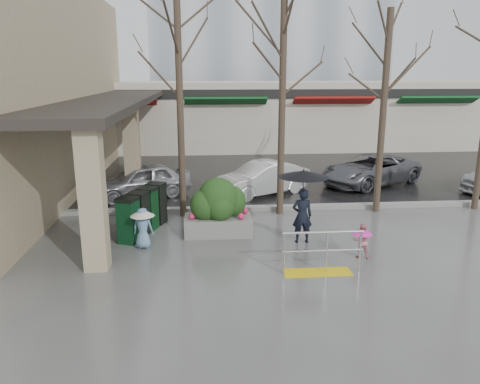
{
  "coord_description": "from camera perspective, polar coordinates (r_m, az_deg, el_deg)",
  "views": [
    {
      "loc": [
        -1.35,
        -11.2,
        4.58
      ],
      "look_at": [
        -0.3,
        1.52,
        1.3
      ],
      "focal_mm": 35.0,
      "sensor_mm": 36.0,
      "label": 1
    }
  ],
  "objects": [
    {
      "name": "tree_mideast",
      "position": [
        15.91,
        17.47,
        14.79
      ],
      "size": [
        3.2,
        3.2,
        6.5
      ],
      "color": "#382B21",
      "rests_on": "ground"
    },
    {
      "name": "near_building",
      "position": [
        20.67,
        -26.98,
        11.29
      ],
      "size": [
        6.0,
        18.0,
        8.0
      ],
      "primitive_type": "cube",
      "color": "tan",
      "rests_on": "ground"
    },
    {
      "name": "storefront_row",
      "position": [
        29.47,
        1.88,
        9.43
      ],
      "size": [
        34.0,
        6.74,
        4.0
      ],
      "color": "beige",
      "rests_on": "ground"
    },
    {
      "name": "woman",
      "position": [
        12.76,
        7.68,
        -0.26
      ],
      "size": [
        1.36,
        1.36,
        2.08
      ],
      "rotation": [
        0.0,
        0.0,
        3.13
      ],
      "color": "black",
      "rests_on": "ground"
    },
    {
      "name": "tree_midwest",
      "position": [
        15.03,
        5.3,
        16.86
      ],
      "size": [
        3.2,
        3.2,
        7.0
      ],
      "color": "#382B21",
      "rests_on": "ground"
    },
    {
      "name": "news_boxes",
      "position": [
        13.94,
        -11.71,
        -2.3
      ],
      "size": [
        1.27,
        2.33,
        1.28
      ],
      "rotation": [
        0.0,
        0.0,
        -0.35
      ],
      "color": "#0D391D",
      "rests_on": "ground"
    },
    {
      "name": "planter",
      "position": [
        13.46,
        -2.67,
        -1.89
      ],
      "size": [
        1.93,
        1.14,
        1.68
      ],
      "rotation": [
        0.0,
        0.0,
        -0.0
      ],
      "color": "gray",
      "rests_on": "ground"
    },
    {
      "name": "ground",
      "position": [
        12.17,
        2.03,
        -7.69
      ],
      "size": [
        120.0,
        120.0,
        0.0
      ],
      "primitive_type": "plane",
      "color": "#51514F",
      "rests_on": "ground"
    },
    {
      "name": "car_c",
      "position": [
        20.23,
        15.58,
        2.63
      ],
      "size": [
        4.97,
        4.06,
        1.26
      ],
      "primitive_type": "imported",
      "rotation": [
        0.0,
        0.0,
        -1.05
      ],
      "color": "slate",
      "rests_on": "ground"
    },
    {
      "name": "pillar_back",
      "position": [
        17.61,
        -13.01,
        4.81
      ],
      "size": [
        0.55,
        0.55,
        3.5
      ],
      "primitive_type": "cube",
      "color": "tan",
      "rests_on": "ground"
    },
    {
      "name": "curb",
      "position": [
        15.91,
        0.36,
        -2.03
      ],
      "size": [
        120.0,
        0.3,
        0.15
      ],
      "primitive_type": "cube",
      "color": "gray",
      "rests_on": "ground"
    },
    {
      "name": "child_blue",
      "position": [
        12.7,
        -11.77,
        -3.84
      ],
      "size": [
        0.65,
        0.65,
        1.12
      ],
      "rotation": [
        0.0,
        0.0,
        2.96
      ],
      "color": "#6791B8",
      "rests_on": "ground"
    },
    {
      "name": "canopy_slab",
      "position": [
        19.53,
        -15.16,
        11.13
      ],
      "size": [
        2.8,
        18.0,
        0.25
      ],
      "primitive_type": "cube",
      "color": "#2D2823",
      "rests_on": "pillar_front"
    },
    {
      "name": "car_b",
      "position": [
        17.88,
        2.63,
        1.64
      ],
      "size": [
        3.99,
        3.04,
        1.26
      ],
      "primitive_type": "imported",
      "rotation": [
        0.0,
        0.0,
        -1.06
      ],
      "color": "white",
      "rests_on": "ground"
    },
    {
      "name": "car_a",
      "position": [
        17.92,
        -12.0,
        1.37
      ],
      "size": [
        3.99,
        2.75,
        1.26
      ],
      "primitive_type": "imported",
      "rotation": [
        0.0,
        0.0,
        -1.19
      ],
      "color": "#A5A5A9",
      "rests_on": "ground"
    },
    {
      "name": "child_pink",
      "position": [
        12.24,
        14.63,
        -5.45
      ],
      "size": [
        0.52,
        0.52,
        0.9
      ],
      "rotation": [
        0.0,
        0.0,
        2.97
      ],
      "color": "#D17F8F",
      "rests_on": "ground"
    },
    {
      "name": "handrail",
      "position": [
        11.18,
        9.78,
        -7.9
      ],
      "size": [
        1.9,
        0.5,
        1.03
      ],
      "color": "yellow",
      "rests_on": "ground"
    },
    {
      "name": "street_asphalt",
      "position": [
        33.54,
        -2.36,
        6.58
      ],
      "size": [
        120.0,
        36.0,
        0.01
      ],
      "primitive_type": "cube",
      "color": "black",
      "rests_on": "ground"
    },
    {
      "name": "pillar_front",
      "position": [
        11.36,
        -17.52,
        -0.7
      ],
      "size": [
        0.55,
        0.55,
        3.5
      ],
      "primitive_type": "cube",
      "color": "tan",
      "rests_on": "ground"
    },
    {
      "name": "tree_west",
      "position": [
        14.82,
        -7.52,
        16.25
      ],
      "size": [
        3.2,
        3.2,
        6.8
      ],
      "color": "#382B21",
      "rests_on": "ground"
    }
  ]
}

